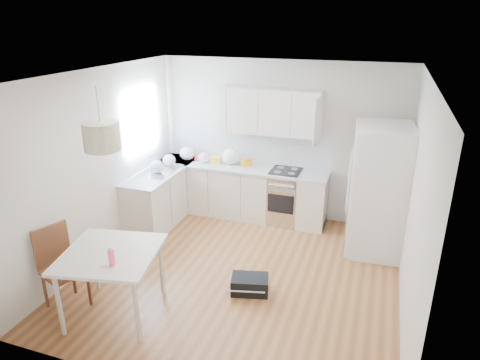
# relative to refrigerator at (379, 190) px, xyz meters

# --- Properties ---
(floor) EXTENTS (4.20, 4.20, 0.00)m
(floor) POSITION_rel_refrigerator_xyz_m (-1.71, -1.34, -0.96)
(floor) COLOR brown
(floor) RESTS_ON ground
(ceiling) EXTENTS (4.20, 4.20, 0.00)m
(ceiling) POSITION_rel_refrigerator_xyz_m (-1.71, -1.34, 1.74)
(ceiling) COLOR white
(ceiling) RESTS_ON wall_back
(wall_back) EXTENTS (4.20, 0.00, 4.20)m
(wall_back) POSITION_rel_refrigerator_xyz_m (-1.71, 0.76, 0.39)
(wall_back) COLOR beige
(wall_back) RESTS_ON floor
(wall_left) EXTENTS (0.00, 4.20, 4.20)m
(wall_left) POSITION_rel_refrigerator_xyz_m (-3.81, -1.34, 0.39)
(wall_left) COLOR beige
(wall_left) RESTS_ON floor
(wall_right) EXTENTS (0.00, 4.20, 4.20)m
(wall_right) POSITION_rel_refrigerator_xyz_m (0.39, -1.34, 0.39)
(wall_right) COLOR beige
(wall_right) RESTS_ON floor
(window_glassblock) EXTENTS (0.02, 1.00, 1.00)m
(window_glassblock) POSITION_rel_refrigerator_xyz_m (-3.79, -0.19, 0.79)
(window_glassblock) COLOR #BFE0F9
(window_glassblock) RESTS_ON wall_left
(cabinets_back) EXTENTS (3.00, 0.60, 0.88)m
(cabinets_back) POSITION_rel_refrigerator_xyz_m (-2.31, 0.46, -0.52)
(cabinets_back) COLOR silver
(cabinets_back) RESTS_ON floor
(cabinets_left) EXTENTS (0.60, 1.80, 0.88)m
(cabinets_left) POSITION_rel_refrigerator_xyz_m (-3.51, -0.14, -0.52)
(cabinets_left) COLOR silver
(cabinets_left) RESTS_ON floor
(counter_back) EXTENTS (3.02, 0.64, 0.04)m
(counter_back) POSITION_rel_refrigerator_xyz_m (-2.31, 0.46, -0.06)
(counter_back) COLOR silver
(counter_back) RESTS_ON cabinets_back
(counter_left) EXTENTS (0.64, 1.82, 0.04)m
(counter_left) POSITION_rel_refrigerator_xyz_m (-3.51, -0.14, -0.06)
(counter_left) COLOR silver
(counter_left) RESTS_ON cabinets_left
(backsplash_back) EXTENTS (3.00, 0.01, 0.58)m
(backsplash_back) POSITION_rel_refrigerator_xyz_m (-2.31, 0.75, 0.25)
(backsplash_back) COLOR white
(backsplash_back) RESTS_ON wall_back
(backsplash_left) EXTENTS (0.01, 1.80, 0.58)m
(backsplash_left) POSITION_rel_refrigerator_xyz_m (-3.80, -0.14, 0.25)
(backsplash_left) COLOR white
(backsplash_left) RESTS_ON wall_left
(upper_cabinets) EXTENTS (1.70, 0.32, 0.75)m
(upper_cabinets) POSITION_rel_refrigerator_xyz_m (-1.86, 0.60, 0.91)
(upper_cabinets) COLOR silver
(upper_cabinets) RESTS_ON wall_back
(range_oven) EXTENTS (0.50, 0.61, 0.88)m
(range_oven) POSITION_rel_refrigerator_xyz_m (-1.51, 0.46, -0.52)
(range_oven) COLOR silver
(range_oven) RESTS_ON floor
(sink) EXTENTS (0.50, 0.80, 0.16)m
(sink) POSITION_rel_refrigerator_xyz_m (-3.51, -0.19, -0.05)
(sink) COLOR silver
(sink) RESTS_ON counter_left
(refrigerator) EXTENTS (0.98, 1.03, 1.92)m
(refrigerator) POSITION_rel_refrigerator_xyz_m (0.00, 0.00, 0.00)
(refrigerator) COLOR white
(refrigerator) RESTS_ON floor
(dining_table) EXTENTS (1.23, 1.23, 0.83)m
(dining_table) POSITION_rel_refrigerator_xyz_m (-2.83, -2.60, -0.23)
(dining_table) COLOR beige
(dining_table) RESTS_ON floor
(dining_chair) EXTENTS (0.56, 0.56, 1.03)m
(dining_chair) POSITION_rel_refrigerator_xyz_m (-3.46, -2.69, -0.45)
(dining_chair) COLOR #523018
(dining_chair) RESTS_ON floor
(drink_bottle) EXTENTS (0.07, 0.07, 0.23)m
(drink_bottle) POSITION_rel_refrigerator_xyz_m (-2.65, -2.82, -0.02)
(drink_bottle) COLOR #F14365
(drink_bottle) RESTS_ON dining_table
(gym_bag) EXTENTS (0.53, 0.41, 0.22)m
(gym_bag) POSITION_rel_refrigerator_xyz_m (-1.44, -1.69, -0.85)
(gym_bag) COLOR black
(gym_bag) RESTS_ON floor
(pendant_lamp) EXTENTS (0.48, 0.48, 0.29)m
(pendant_lamp) POSITION_rel_refrigerator_xyz_m (-2.79, -2.56, 1.22)
(pendant_lamp) COLOR beige
(pendant_lamp) RESTS_ON ceiling
(grocery_bag_a) EXTENTS (0.27, 0.23, 0.24)m
(grocery_bag_a) POSITION_rel_refrigerator_xyz_m (-3.33, 0.48, 0.08)
(grocery_bag_a) COLOR white
(grocery_bag_a) RESTS_ON counter_back
(grocery_bag_b) EXTENTS (0.20, 0.17, 0.18)m
(grocery_bag_b) POSITION_rel_refrigerator_xyz_m (-2.98, 0.43, 0.05)
(grocery_bag_b) COLOR white
(grocery_bag_b) RESTS_ON counter_back
(grocery_bag_c) EXTENTS (0.31, 0.27, 0.28)m
(grocery_bag_c) POSITION_rel_refrigerator_xyz_m (-2.50, 0.51, 0.10)
(grocery_bag_c) COLOR white
(grocery_bag_c) RESTS_ON counter_back
(grocery_bag_d) EXTENTS (0.22, 0.19, 0.20)m
(grocery_bag_d) POSITION_rel_refrigerator_xyz_m (-3.48, 0.09, 0.06)
(grocery_bag_d) COLOR white
(grocery_bag_d) RESTS_ON counter_back
(grocery_bag_e) EXTENTS (0.24, 0.20, 0.22)m
(grocery_bag_e) POSITION_rel_refrigerator_xyz_m (-3.50, -0.31, 0.07)
(grocery_bag_e) COLOR white
(grocery_bag_e) RESTS_ON counter_left
(snack_orange) EXTENTS (0.21, 0.19, 0.12)m
(snack_orange) POSITION_rel_refrigerator_xyz_m (-2.22, 0.51, 0.02)
(snack_orange) COLOR orange
(snack_orange) RESTS_ON counter_back
(snack_yellow) EXTENTS (0.19, 0.13, 0.12)m
(snack_yellow) POSITION_rel_refrigerator_xyz_m (-2.76, 0.47, 0.02)
(snack_yellow) COLOR gold
(snack_yellow) RESTS_ON counter_back
(snack_red) EXTENTS (0.17, 0.14, 0.10)m
(snack_red) POSITION_rel_refrigerator_xyz_m (-3.12, 0.53, 0.01)
(snack_red) COLOR #B52516
(snack_red) RESTS_ON counter_back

